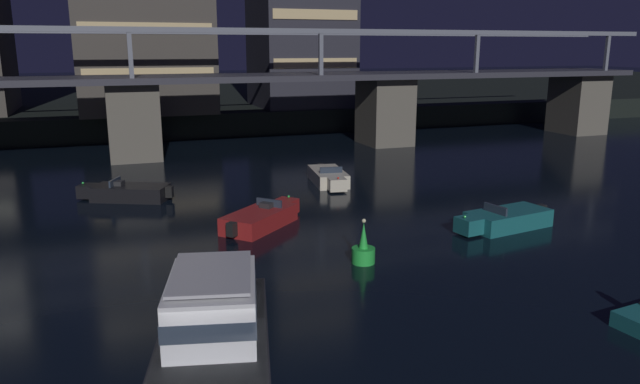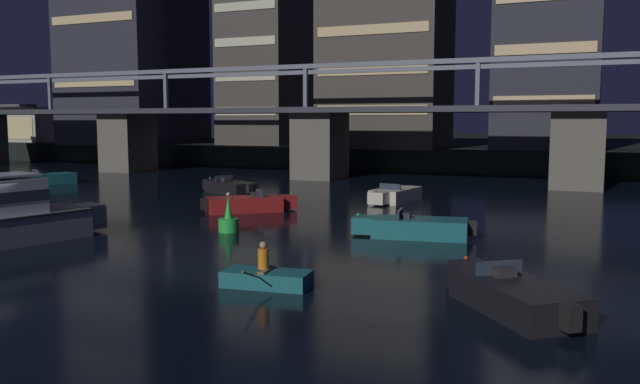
# 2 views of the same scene
# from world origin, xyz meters

# --- Properties ---
(far_riverbank) EXTENTS (240.00, 80.00, 2.20)m
(far_riverbank) POSITION_xyz_m (0.00, 81.08, 1.10)
(far_riverbank) COLOR black
(far_riverbank) RESTS_ON ground
(river_bridge) EXTENTS (87.49, 6.40, 9.38)m
(river_bridge) POSITION_xyz_m (0.00, 33.08, 4.05)
(river_bridge) COLOR #605B51
(river_bridge) RESTS_ON ground
(tower_central) EXTENTS (11.77, 9.04, 19.08)m
(tower_central) POSITION_xyz_m (1.94, 45.03, 11.59)
(tower_central) COLOR #423D38
(tower_central) RESTS_ON far_riverbank
(cabin_cruiser_near_left) EXTENTS (4.48, 9.37, 2.79)m
(cabin_cruiser_near_left) POSITION_xyz_m (0.08, 0.49, 1.05)
(cabin_cruiser_near_left) COLOR gray
(cabin_cruiser_near_left) RESTS_ON ground
(speedboat_near_center) EXTENTS (4.48, 4.29, 1.16)m
(speedboat_near_center) POSITION_xyz_m (4.50, 12.99, 0.41)
(speedboat_near_center) COLOR maroon
(speedboat_near_center) RESTS_ON ground
(speedboat_near_right) EXTENTS (5.23, 2.42, 1.16)m
(speedboat_near_right) POSITION_xyz_m (14.86, 8.96, 0.41)
(speedboat_near_right) COLOR #196066
(speedboat_near_right) RESTS_ON ground
(speedboat_mid_center) EXTENTS (2.32, 5.23, 1.16)m
(speedboat_mid_center) POSITION_xyz_m (10.51, 20.26, 0.41)
(speedboat_mid_center) COLOR beige
(speedboat_mid_center) RESTS_ON ground
(speedboat_mid_right) EXTENTS (4.99, 3.30, 1.16)m
(speedboat_mid_right) POSITION_xyz_m (-1.15, 20.29, 0.41)
(speedboat_mid_right) COLOR black
(speedboat_mid_right) RESTS_ON ground
(channel_buoy) EXTENTS (0.90, 0.90, 1.76)m
(channel_buoy) POSITION_xyz_m (6.94, 6.97, 0.48)
(channel_buoy) COLOR green
(channel_buoy) RESTS_ON ground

